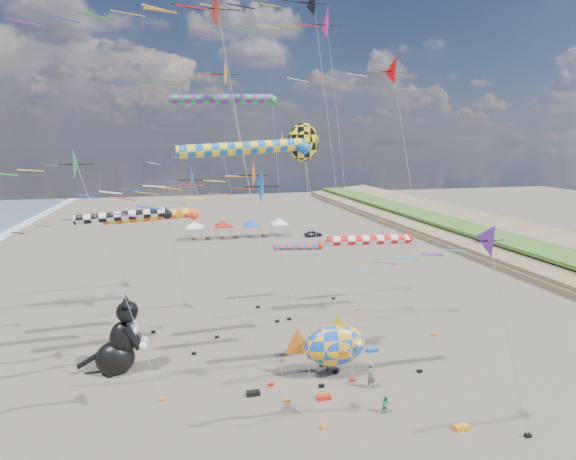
# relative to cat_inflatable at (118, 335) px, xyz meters

# --- Properties ---
(delta_kite_0) EXTENTS (13.68, 2.41, 23.47)m
(delta_kite_0) POSITION_rel_cat_inflatable_xyz_m (20.91, 0.07, 19.08)
(delta_kite_0) COLOR #EE0A09
(delta_kite_0) RESTS_ON ground
(delta_kite_1) EXTENTS (13.99, 2.64, 24.90)m
(delta_kite_1) POSITION_rel_cat_inflatable_xyz_m (5.70, -6.84, 20.44)
(delta_kite_1) COLOR red
(delta_kite_1) RESTS_ON ground
(delta_kite_2) EXTENTS (9.95, 1.78, 16.94)m
(delta_kite_2) POSITION_rel_cat_inflatable_xyz_m (7.35, 10.39, 12.78)
(delta_kite_2) COLOR #1590B6
(delta_kite_2) RESTS_ON ground
(delta_kite_3) EXTENTS (14.70, 3.12, 28.61)m
(delta_kite_3) POSITION_rel_cat_inflatable_xyz_m (17.95, 7.41, 23.95)
(delta_kite_3) COLOR #EF197A
(delta_kite_3) RESTS_ON ground
(delta_kite_4) EXTENTS (10.14, 1.90, 12.78)m
(delta_kite_4) POSITION_rel_cat_inflatable_xyz_m (19.28, -13.60, 8.60)
(delta_kite_4) COLOR #622395
(delta_kite_4) RESTS_ON ground
(delta_kite_5) EXTENTS (14.66, 2.64, 28.36)m
(delta_kite_5) POSITION_rel_cat_inflatable_xyz_m (14.65, 0.98, 23.87)
(delta_kite_5) COLOR black
(delta_kite_5) RESTS_ON ground
(delta_kite_6) EXTENTS (12.00, 2.14, 16.55)m
(delta_kite_6) POSITION_rel_cat_inflatable_xyz_m (-1.97, -4.84, 12.28)
(delta_kite_6) COLOR #148A41
(delta_kite_6) RESTS_ON ground
(delta_kite_7) EXTENTS (9.03, 1.97, 15.54)m
(delta_kite_7) POSITION_rel_cat_inflatable_xyz_m (9.21, -10.14, 11.34)
(delta_kite_7) COLOR blue
(delta_kite_7) RESTS_ON ground
(delta_kite_8) EXTENTS (8.86, 1.61, 11.75)m
(delta_kite_8) POSITION_rel_cat_inflatable_xyz_m (-2.30, 6.47, 7.66)
(delta_kite_8) COLOR orange
(delta_kite_8) RESTS_ON ground
(delta_kite_9) EXTENTS (11.09, 2.03, 15.78)m
(delta_kite_9) POSITION_rel_cat_inflatable_xyz_m (9.26, -5.67, 11.54)
(delta_kite_9) COLOR orange
(delta_kite_9) RESTS_ON ground
(delta_kite_10) EXTENTS (13.96, 2.61, 23.48)m
(delta_kite_10) POSITION_rel_cat_inflatable_xyz_m (7.92, 6.28, 19.03)
(delta_kite_10) COLOR orange
(delta_kite_10) RESTS_ON ground
(delta_kite_11) EXTENTS (11.82, 2.03, 15.40)m
(delta_kite_11) POSITION_rel_cat_inflatable_xyz_m (5.12, -4.65, 11.16)
(delta_kite_11) COLOR #1836C5
(delta_kite_11) RESTS_ON ground
(windsock_0) EXTENTS (7.55, 0.69, 10.57)m
(windsock_0) POSITION_rel_cat_inflatable_xyz_m (17.36, -5.43, 7.28)
(windsock_0) COLOR red
(windsock_0) RESTS_ON ground
(windsock_1) EXTENTS (8.63, 0.83, 11.31)m
(windsock_1) POSITION_rel_cat_inflatable_xyz_m (2.86, 4.07, 7.97)
(windsock_1) COLOR #FE4E15
(windsock_1) RESTS_ON ground
(windsock_2) EXTENTS (6.80, 0.65, 6.33)m
(windsock_2) POSITION_rel_cat_inflatable_xyz_m (16.79, 11.04, 3.08)
(windsock_2) COLOR red
(windsock_2) RESTS_ON ground
(windsock_3) EXTENTS (8.10, 0.73, 11.77)m
(windsock_3) POSITION_rel_cat_inflatable_xyz_m (1.03, 1.38, 8.46)
(windsock_3) COLOR black
(windsock_3) RESTS_ON ground
(windsock_4) EXTENTS (10.20, 0.88, 16.73)m
(windsock_4) POSITION_rel_cat_inflatable_xyz_m (9.42, -2.81, 13.36)
(windsock_4) COLOR blue
(windsock_4) RESTS_ON ground
(windsock_5) EXTENTS (10.38, 0.84, 20.66)m
(windsock_5) POSITION_rel_cat_inflatable_xyz_m (9.04, 6.54, 17.30)
(windsock_5) COLOR #1B9548
(windsock_5) RESTS_ON ground
(angelfish_kite) EXTENTS (3.74, 3.02, 17.98)m
(angelfish_kite) POSITION_rel_cat_inflatable_xyz_m (13.17, -2.07, 13.65)
(angelfish_kite) COLOR yellow
(angelfish_kite) RESTS_ON ground
(cat_inflatable) EXTENTS (4.29, 2.20, 5.74)m
(cat_inflatable) POSITION_rel_cat_inflatable_xyz_m (0.00, 0.00, 0.00)
(cat_inflatable) COLOR black
(cat_inflatable) RESTS_ON ground
(fish_inflatable) EXTENTS (6.21, 2.94, 4.74)m
(fish_inflatable) POSITION_rel_cat_inflatable_xyz_m (15.08, -4.45, -0.47)
(fish_inflatable) COLOR blue
(fish_inflatable) RESTS_ON ground
(person_adult) EXTENTS (0.74, 0.53, 1.87)m
(person_adult) POSITION_rel_cat_inflatable_xyz_m (17.07, -6.61, -1.94)
(person_adult) COLOR slate
(person_adult) RESTS_ON ground
(child_green) EXTENTS (0.66, 0.56, 1.17)m
(child_green) POSITION_rel_cat_inflatable_xyz_m (16.74, -9.54, -2.29)
(child_green) COLOR #22843E
(child_green) RESTS_ON ground
(child_blue) EXTENTS (0.64, 0.61, 1.06)m
(child_blue) POSITION_rel_cat_inflatable_xyz_m (14.92, -3.56, -2.34)
(child_blue) COLOR #283596
(child_blue) RESTS_ON ground
(kite_bag_0) EXTENTS (0.90, 0.44, 0.30)m
(kite_bag_0) POSITION_rel_cat_inflatable_xyz_m (20.37, -12.10, -2.72)
(kite_bag_0) COLOR orange
(kite_bag_0) RESTS_ON ground
(kite_bag_1) EXTENTS (0.90, 0.44, 0.30)m
(kite_bag_1) POSITION_rel_cat_inflatable_xyz_m (9.02, -5.58, -2.72)
(kite_bag_1) COLOR black
(kite_bag_1) RESTS_ON ground
(kite_bag_2) EXTENTS (0.90, 0.44, 0.30)m
(kite_bag_2) POSITION_rel_cat_inflatable_xyz_m (13.47, -7.13, -2.72)
(kite_bag_2) COLOR red
(kite_bag_2) RESTS_ON ground
(kite_bag_3) EXTENTS (0.90, 0.44, 0.30)m
(kite_bag_3) POSITION_rel_cat_inflatable_xyz_m (19.46, -1.51, -2.72)
(kite_bag_3) COLOR blue
(kite_bag_3) RESTS_ON ground
(tent_row) EXTENTS (19.20, 4.20, 3.80)m
(tent_row) POSITION_rel_cat_inflatable_xyz_m (14.60, 45.36, 0.28)
(tent_row) COLOR white
(tent_row) RESTS_ON ground
(parked_car) EXTENTS (3.38, 1.82, 1.09)m
(parked_car) POSITION_rel_cat_inflatable_xyz_m (27.97, 43.36, -2.33)
(parked_car) COLOR #26262D
(parked_car) RESTS_ON ground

